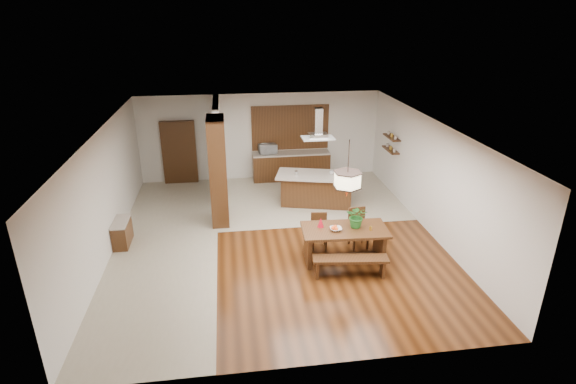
{
  "coord_description": "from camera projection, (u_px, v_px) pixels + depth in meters",
  "views": [
    {
      "loc": [
        -1.13,
        -10.14,
        5.44
      ],
      "look_at": [
        0.3,
        0.0,
        1.25
      ],
      "focal_mm": 28.0,
      "sensor_mm": 36.0,
      "label": 1
    }
  ],
  "objects": [
    {
      "name": "island_cup",
      "position": [
        332.0,
        173.0,
        13.04
      ],
      "size": [
        0.15,
        0.15,
        0.1
      ],
      "primitive_type": "imported",
      "rotation": [
        0.0,
        0.0,
        -0.16
      ],
      "color": "silver",
      "rests_on": "kitchen_island"
    },
    {
      "name": "hallway_doorway",
      "position": [
        179.0,
        152.0,
        14.79
      ],
      "size": [
        1.1,
        0.2,
        2.1
      ],
      "primitive_type": "cube",
      "color": "#311C0D",
      "rests_on": "ground"
    },
    {
      "name": "pendant_lantern",
      "position": [
        348.0,
        169.0,
        9.65
      ],
      "size": [
        0.64,
        0.64,
        1.31
      ],
      "primitive_type": null,
      "color": "#FFF5C3",
      "rests_on": "room_shell"
    },
    {
      "name": "foliage_plant",
      "position": [
        357.0,
        216.0,
        10.17
      ],
      "size": [
        0.6,
        0.56,
        0.53
      ],
      "primitive_type": "imported",
      "rotation": [
        0.0,
        0.0,
        -0.39
      ],
      "color": "#226723",
      "rests_on": "dining_table"
    },
    {
      "name": "gold_ornament",
      "position": [
        371.0,
        228.0,
        10.11
      ],
      "size": [
        0.08,
        0.08,
        0.09
      ],
      "primitive_type": "cylinder",
      "rotation": [
        0.0,
        0.0,
        -0.38
      ],
      "color": "gold",
      "rests_on": "dining_table"
    },
    {
      "name": "range_hood",
      "position": [
        318.0,
        124.0,
        12.53
      ],
      "size": [
        0.9,
        0.55,
        0.87
      ],
      "primitive_type": null,
      "color": "silver",
      "rests_on": "room_shell"
    },
    {
      "name": "microwave",
      "position": [
        268.0,
        149.0,
        14.98
      ],
      "size": [
        0.64,
        0.5,
        0.31
      ],
      "primitive_type": "imported",
      "rotation": [
        0.0,
        0.0,
        0.23
      ],
      "color": "silver",
      "rests_on": "rear_counter"
    },
    {
      "name": "dining_bench",
      "position": [
        350.0,
        267.0,
        9.77
      ],
      "size": [
        1.67,
        0.55,
        0.46
      ],
      "primitive_type": null,
      "rotation": [
        0.0,
        0.0,
        -0.12
      ],
      "color": "#311C0D",
      "rests_on": "ground"
    },
    {
      "name": "partition_pier",
      "position": [
        218.0,
        171.0,
        11.87
      ],
      "size": [
        0.45,
        1.0,
        2.9
      ],
      "primitive_type": "cube",
      "color": "#311C0D",
      "rests_on": "ground"
    },
    {
      "name": "napkin_cone",
      "position": [
        321.0,
        222.0,
        10.23
      ],
      "size": [
        0.16,
        0.16,
        0.23
      ],
      "primitive_type": "cone",
      "rotation": [
        0.0,
        0.0,
        -0.07
      ],
      "color": "#B40C1E",
      "rests_on": "dining_table"
    },
    {
      "name": "shelf_lower",
      "position": [
        391.0,
        150.0,
        13.85
      ],
      "size": [
        0.26,
        0.9,
        0.04
      ],
      "primitive_type": "cube",
      "color": "#311C0D",
      "rests_on": "room_shell"
    },
    {
      "name": "fruit_bowl",
      "position": [
        336.0,
        229.0,
        10.1
      ],
      "size": [
        0.27,
        0.27,
        0.07
      ],
      "primitive_type": "imported",
      "rotation": [
        0.0,
        0.0,
        0.02
      ],
      "color": "beige",
      "rests_on": "dining_table"
    },
    {
      "name": "partition_stub",
      "position": [
        218.0,
        149.0,
        13.79
      ],
      "size": [
        0.18,
        2.4,
        2.9
      ],
      "primitive_type": "cube",
      "color": "silver",
      "rests_on": "ground"
    },
    {
      "name": "kitchen_island",
      "position": [
        317.0,
        189.0,
        13.28
      ],
      "size": [
        2.53,
        1.59,
        0.97
      ],
      "rotation": [
        0.0,
        0.0,
        -0.26
      ],
      "color": "#311C0D",
      "rests_on": "ground"
    },
    {
      "name": "hallway_console",
      "position": [
        122.0,
        233.0,
        11.07
      ],
      "size": [
        0.37,
        0.88,
        0.63
      ],
      "primitive_type": "cube",
      "color": "#311C0D",
      "rests_on": "ground"
    },
    {
      "name": "rear_counter",
      "position": [
        291.0,
        166.0,
        15.3
      ],
      "size": [
        2.6,
        0.62,
        0.95
      ],
      "color": "#311C0D",
      "rests_on": "ground"
    },
    {
      "name": "dining_chair_left",
      "position": [
        319.0,
        232.0,
        10.84
      ],
      "size": [
        0.43,
        0.43,
        0.88
      ],
      "primitive_type": null,
      "rotation": [
        0.0,
        0.0,
        -0.1
      ],
      "color": "#311C0D",
      "rests_on": "ground"
    },
    {
      "name": "dining_table",
      "position": [
        344.0,
        237.0,
        10.28
      ],
      "size": [
        1.99,
        1.07,
        0.81
      ],
      "rotation": [
        0.0,
        0.0,
        -0.05
      ],
      "color": "#311C0D",
      "rests_on": "ground"
    },
    {
      "name": "room_shell",
      "position": [
        276.0,
        161.0,
        10.72
      ],
      "size": [
        9.0,
        9.04,
        2.92
      ],
      "color": "#3B1D0A",
      "rests_on": "ground"
    },
    {
      "name": "kitchen_window",
      "position": [
        290.0,
        127.0,
        15.05
      ],
      "size": [
        2.6,
        0.08,
        1.5
      ],
      "primitive_type": "cube",
      "color": "brown",
      "rests_on": "room_shell"
    },
    {
      "name": "tile_hallway",
      "position": [
        167.0,
        245.0,
        11.14
      ],
      "size": [
        2.5,
        9.0,
        0.01
      ],
      "primitive_type": "cube",
      "color": "#B7AE98",
      "rests_on": "ground"
    },
    {
      "name": "shelf_upper",
      "position": [
        392.0,
        137.0,
        13.7
      ],
      "size": [
        0.26,
        0.9,
        0.04
      ],
      "primitive_type": "cube",
      "color": "#311C0D",
      "rests_on": "room_shell"
    },
    {
      "name": "soffit_band",
      "position": [
        275.0,
        128.0,
        10.41
      ],
      "size": [
        8.0,
        9.0,
        0.02
      ],
      "primitive_type": "cube",
      "color": "#3B1E0E",
      "rests_on": "room_shell"
    },
    {
      "name": "tile_kitchen",
      "position": [
        307.0,
        197.0,
        13.95
      ],
      "size": [
        5.5,
        4.0,
        0.01
      ],
      "primitive_type": "cube",
      "color": "#B7AE98",
      "rests_on": "ground"
    },
    {
      "name": "dining_chair_right",
      "position": [
        359.0,
        229.0,
        10.9
      ],
      "size": [
        0.47,
        0.47,
        0.97
      ],
      "primitive_type": null,
      "rotation": [
        0.0,
        0.0,
        0.09
      ],
      "color": "#311C0D",
      "rests_on": "ground"
    }
  ]
}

